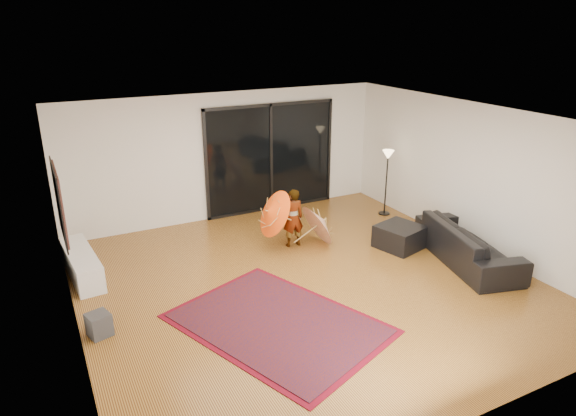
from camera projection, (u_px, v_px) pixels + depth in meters
floor at (307, 283)px, 8.45m from camera, size 7.00×7.00×0.00m
ceiling at (309, 120)px, 7.52m from camera, size 7.00×7.00×0.00m
wall_back at (228, 156)px, 10.91m from camera, size 7.00×0.00×7.00m
wall_front at (480, 314)px, 5.06m from camera, size 7.00×0.00×7.00m
wall_left at (66, 249)px, 6.49m from camera, size 0.00×7.00×7.00m
wall_right at (473, 177)px, 9.48m from camera, size 0.00×7.00×7.00m
sliding_door at (271, 158)px, 11.36m from camera, size 3.06×0.07×2.40m
painting at (59, 203)px, 7.23m from camera, size 0.04×1.28×1.08m
media_console at (81, 264)px, 8.60m from camera, size 0.54×1.66×0.45m
speaker at (99, 325)px, 7.00m from camera, size 0.36×0.36×0.33m
persian_rug at (278, 323)px, 7.31m from camera, size 2.99×3.46×0.02m
sofa at (468, 243)px, 9.11m from camera, size 1.49×2.51×0.69m
ottoman at (400, 237)px, 9.71m from camera, size 0.93×0.93×0.43m
floor_lamp at (387, 164)px, 11.06m from camera, size 0.25×0.25×1.45m
child at (293, 218)px, 9.66m from camera, size 0.44×0.31×1.14m
parasol_orange at (268, 215)px, 9.32m from camera, size 0.58×0.90×0.90m
parasol_white at (324, 218)px, 9.81m from camera, size 0.58×0.88×0.94m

